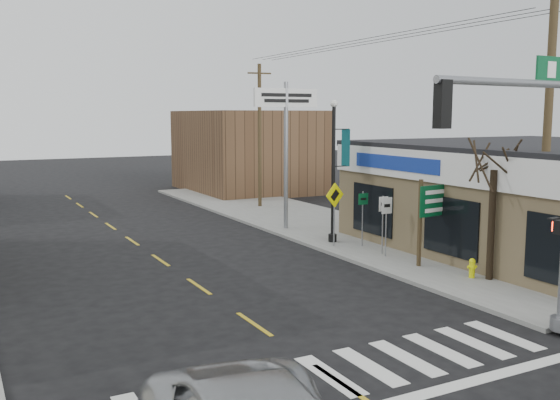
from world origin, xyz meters
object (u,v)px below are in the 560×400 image
traffic_signal_pole (550,174)px  lamp_post (335,160)px  bare_tree (495,150)px  utility_pole_far (260,134)px  fire_hydrant (472,267)px  utility_pole_near (548,122)px  guide_sign (437,209)px  dance_center_sign (286,118)px

traffic_signal_pole → lamp_post: bearing=77.2°
bare_tree → utility_pole_far: utility_pole_far is taller
fire_hydrant → utility_pole_near: (1.37, -1.45, 4.64)m
guide_sign → utility_pole_near: utility_pole_near is taller
traffic_signal_pole → fire_hydrant: bearing=57.7°
guide_sign → dance_center_sign: (-1.30, 8.58, 3.09)m
fire_hydrant → utility_pole_far: (0.97, 17.46, 3.77)m
traffic_signal_pole → dance_center_sign: bearing=80.1°
traffic_signal_pole → bare_tree: traffic_signal_pole is taller
fire_hydrant → lamp_post: size_ratio=0.11×
guide_sign → lamp_post: (-1.02, 4.95, 1.42)m
fire_hydrant → bare_tree: (0.35, -0.40, 3.77)m
fire_hydrant → dance_center_sign: size_ratio=0.10×
lamp_post → dance_center_sign: dance_center_sign is taller
fire_hydrant → guide_sign: bearing=83.3°
fire_hydrant → utility_pole_far: size_ratio=0.08×
guide_sign → utility_pole_near: bearing=-79.2°
bare_tree → utility_pole_far: size_ratio=0.65×
utility_pole_far → fire_hydrant: bearing=-89.2°
fire_hydrant → lamp_post: bearing=96.4°
traffic_signal_pole → guide_sign: traffic_signal_pole is taller
guide_sign → bare_tree: bare_tree is taller
guide_sign → fire_hydrant: (-0.24, -2.00, -1.59)m
traffic_signal_pole → dance_center_sign: (1.38, 15.26, 1.18)m
fire_hydrant → traffic_signal_pole: bearing=-117.7°
dance_center_sign → traffic_signal_pole: bearing=-94.3°
utility_pole_near → lamp_post: bearing=110.3°
bare_tree → utility_pole_far: 17.87m
traffic_signal_pole → fire_hydrant: 6.33m
bare_tree → utility_pole_near: size_ratio=0.54×
lamp_post → utility_pole_far: (1.76, 10.52, 0.76)m
bare_tree → utility_pole_near: utility_pole_near is taller
bare_tree → lamp_post: bearing=98.7°
fire_hydrant → dance_center_sign: bearing=95.8°
utility_pole_near → utility_pole_far: utility_pole_near is taller
guide_sign → utility_pole_near: 4.74m
bare_tree → utility_pole_far: (0.63, 17.86, -0.01)m
fire_hydrant → utility_pole_far: bearing=86.8°
lamp_post → utility_pole_near: utility_pole_near is taller
dance_center_sign → utility_pole_near: bearing=-77.7°
lamp_post → bare_tree: bearing=-83.1°
utility_pole_far → lamp_post: bearing=-95.5°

